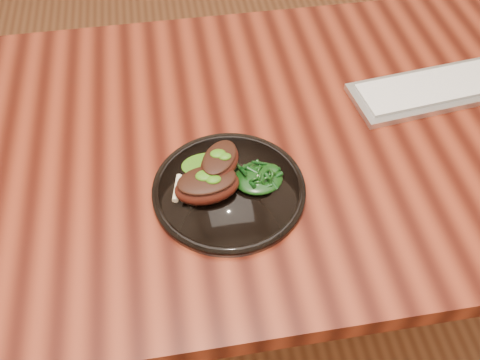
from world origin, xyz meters
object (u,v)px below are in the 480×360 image
object	(u,v)px
desk	(249,164)
keyboard	(450,86)
plate	(229,190)
greens_heap	(258,176)
lamb_chop_front	(207,185)

from	to	relation	value
desk	keyboard	world-z (taller)	keyboard
desk	plate	size ratio (longest dim) A/B	6.18
greens_heap	keyboard	xyz separation A→B (m)	(0.43, 0.19, -0.02)
desk	plate	distance (m)	0.17
keyboard	lamb_chop_front	bearing A→B (deg)	-158.72
lamb_chop_front	keyboard	bearing A→B (deg)	21.28
plate	greens_heap	world-z (taller)	greens_heap
lamb_chop_front	greens_heap	world-z (taller)	lamb_chop_front
desk	lamb_chop_front	xyz separation A→B (m)	(-0.10, -0.14, 0.12)
greens_heap	lamb_chop_front	bearing A→B (deg)	-171.20
plate	keyboard	xyz separation A→B (m)	(0.48, 0.19, 0.00)
lamb_chop_front	keyboard	size ratio (longest dim) A/B	0.28
lamb_chop_front	greens_heap	size ratio (longest dim) A/B	1.40
desk	greens_heap	bearing A→B (deg)	-93.82
desk	greens_heap	xyz separation A→B (m)	(-0.01, -0.13, 0.11)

